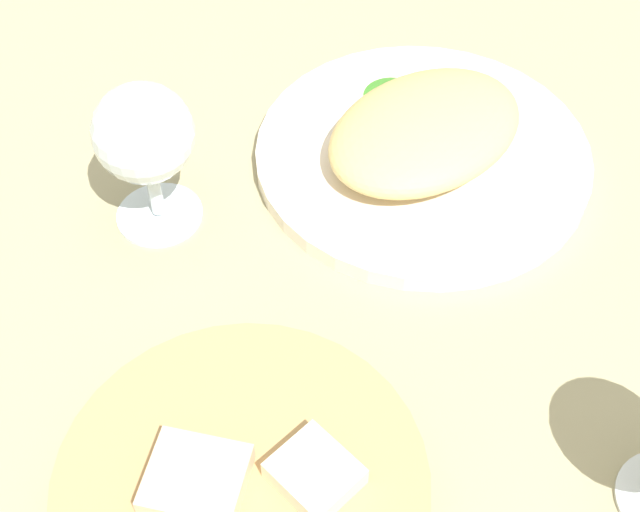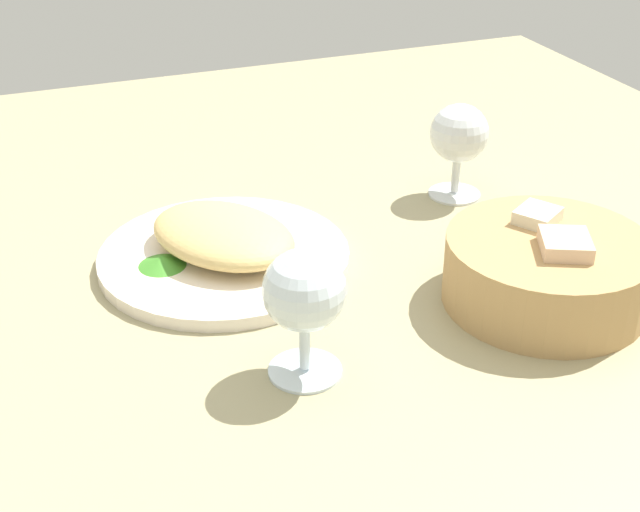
# 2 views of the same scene
# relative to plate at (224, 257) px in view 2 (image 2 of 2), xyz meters

# --- Properties ---
(ground_plane) EXTENTS (1.40, 1.40, 0.02)m
(ground_plane) POSITION_rel_plate_xyz_m (0.05, 0.08, -0.02)
(ground_plane) COLOR tan
(plate) EXTENTS (0.27, 0.27, 0.01)m
(plate) POSITION_rel_plate_xyz_m (0.00, 0.00, 0.00)
(plate) COLOR white
(plate) RESTS_ON ground_plane
(omelette) EXTENTS (0.21, 0.19, 0.04)m
(omelette) POSITION_rel_plate_xyz_m (-0.00, 0.00, 0.03)
(omelette) COLOR tan
(omelette) RESTS_ON plate
(lettuce_garnish) EXTENTS (0.05, 0.05, 0.01)m
(lettuce_garnish) POSITION_rel_plate_xyz_m (0.01, -0.07, 0.01)
(lettuce_garnish) COLOR #408C2A
(lettuce_garnish) RESTS_ON plate
(bread_basket) EXTENTS (0.20, 0.20, 0.08)m
(bread_basket) POSITION_rel_plate_xyz_m (0.19, 0.27, 0.03)
(bread_basket) COLOR tan
(bread_basket) RESTS_ON ground_plane
(wine_glass_near) EXTENTS (0.07, 0.07, 0.12)m
(wine_glass_near) POSITION_rel_plate_xyz_m (0.21, 0.01, 0.07)
(wine_glass_near) COLOR silver
(wine_glass_near) RESTS_ON ground_plane
(wine_glass_far) EXTENTS (0.07, 0.07, 0.12)m
(wine_glass_far) POSITION_rel_plate_xyz_m (-0.06, 0.31, 0.07)
(wine_glass_far) COLOR silver
(wine_glass_far) RESTS_ON ground_plane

